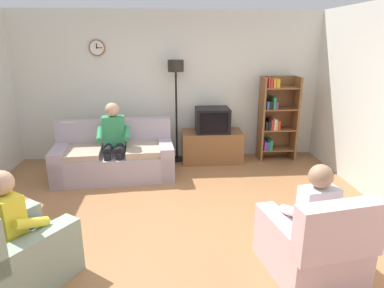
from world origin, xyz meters
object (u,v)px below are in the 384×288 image
Objects in this scene: couch at (115,158)px; bookshelf at (275,117)px; person_in_left_armchair at (17,220)px; person_in_right_armchair at (311,212)px; tv_stand at (212,146)px; tv at (212,120)px; armchair_near_bookshelf at (313,246)px; floor_lamp at (176,83)px; person_on_couch at (114,138)px; armchair_near_window at (13,255)px.

bookshelf reaches higher than couch.
person_in_left_armchair and person_in_right_armchair have the same top height.
tv is (-0.00, -0.02, 0.51)m from tv_stand.
armchair_near_bookshelf is (0.55, -3.18, -0.50)m from tv.
bookshelf is at bearing 78.90° from armchair_near_bookshelf.
tv is 0.60× the size of armchair_near_bookshelf.
floor_lamp reaches higher than person_on_couch.
armchair_near_window is at bearing -125.95° from tv.
person_on_couch is (-1.67, -0.71, 0.41)m from tv_stand.
couch is 1.79× the size of tv_stand.
person_in_left_armchair is (-2.21, -3.07, 0.32)m from tv_stand.
person_on_couch is 1.11× the size of person_in_left_armchair.
armchair_near_window is at bearing 178.62° from armchair_near_bookshelf.
armchair_near_bookshelf is at bearing -48.28° from person_on_couch.
person_in_left_armchair is (-1.56, -3.17, -0.85)m from floor_lamp.
person_on_couch is (0.02, -0.11, 0.39)m from couch.
couch reaches higher than tv_stand.
couch is 3.44m from armchair_near_bookshelf.
bookshelf is 2.98m from person_on_couch.
tv_stand is 0.71× the size of bookshelf.
person_in_right_armchair is at bearing -80.23° from tv_stand.
bookshelf is at bearing 42.69° from person_in_left_armchair.
armchair_near_bookshelf is at bearing -80.23° from tv_stand.
person_in_right_armchair reaches higher than armchair_near_bookshelf.
floor_lamp is 3.80m from armchair_near_window.
person_in_right_armchair is (2.75, -0.05, 0.00)m from person_in_left_armchair.
bookshelf is 1.38× the size of person_in_right_armchair.
tv_stand is at bearing 90.00° from tv.
bookshelf is (1.20, 0.07, 0.52)m from tv_stand.
person_in_right_armchair is at bearing -80.15° from tv.
couch is 3.01m from bookshelf.
armchair_near_window is at bearing -116.47° from floor_lamp.
bookshelf reaches higher than person_on_couch.
floor_lamp reaches higher than bookshelf.
person_in_left_armchair is (-2.21, -3.04, -0.19)m from tv.
floor_lamp is at bearing 179.17° from bookshelf.
person_on_couch reaches higher than tv_stand.
tv reaches higher than tv_stand.
tv_stand is 1.83× the size of tv.
person_in_left_armchair reaches higher than tv_stand.
bookshelf is 1.25× the size of person_on_couch.
armchair_near_window is at bearing -137.09° from bookshelf.
armchair_near_window is at bearing -103.58° from person_on_couch.
tv reaches higher than couch.
tv is 3.15m from person_in_right_armchair.
bookshelf reaches higher than armchair_near_window.
floor_lamp is at bearing 169.20° from tv.
bookshelf is 1.55× the size of armchair_near_bookshelf.
tv_stand is 0.98× the size of person_in_left_armchair.
armchair_near_window is at bearing -125.74° from tv_stand.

